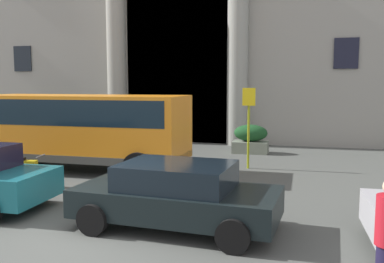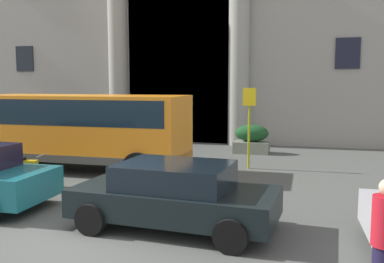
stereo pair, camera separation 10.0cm
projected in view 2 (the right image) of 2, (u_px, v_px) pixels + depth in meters
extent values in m
cube|color=#4C4E4A|center=(95.00, 237.00, 8.28)|extent=(80.00, 64.00, 0.12)
cube|color=black|center=(178.00, 45.00, 20.86)|extent=(5.17, 0.12, 9.60)
cylinder|color=gray|center=(118.00, 46.00, 21.37)|extent=(0.97, 0.97, 9.60)
cylinder|color=gray|center=(239.00, 43.00, 19.76)|extent=(0.97, 0.97, 9.60)
cube|color=black|center=(25.00, 59.00, 23.12)|extent=(1.05, 0.08, 1.35)
cube|color=black|center=(348.00, 53.00, 18.75)|extent=(1.05, 0.08, 1.35)
cube|color=orange|center=(83.00, 126.00, 14.26)|extent=(6.99, 2.41, 2.08)
cube|color=black|center=(83.00, 111.00, 14.20)|extent=(6.57, 2.44, 0.81)
cube|color=black|center=(181.00, 118.00, 13.33)|extent=(0.07, 1.99, 1.01)
cube|color=#464641|center=(84.00, 153.00, 14.36)|extent=(6.99, 2.45, 0.24)
cylinder|color=black|center=(164.00, 154.00, 14.88)|extent=(0.90, 0.28, 0.90)
cylinder|color=black|center=(138.00, 167.00, 12.61)|extent=(0.90, 0.28, 0.90)
cylinder|color=black|center=(42.00, 149.00, 16.14)|extent=(0.90, 0.28, 0.90)
cylinder|color=#949F19|center=(249.00, 129.00, 14.54)|extent=(0.08, 0.08, 2.72)
cube|color=yellow|center=(249.00, 97.00, 14.38)|extent=(0.44, 0.03, 0.60)
cube|color=#72645C|center=(19.00, 137.00, 20.71)|extent=(1.54, 0.94, 0.62)
ellipsoid|color=#20542E|center=(18.00, 121.00, 20.62)|extent=(1.48, 0.85, 0.93)
cube|color=gray|center=(86.00, 141.00, 19.79)|extent=(1.57, 0.95, 0.46)
ellipsoid|color=#234F1A|center=(85.00, 127.00, 19.71)|extent=(1.51, 0.86, 0.94)
cube|color=gray|center=(251.00, 147.00, 17.91)|extent=(1.47, 0.92, 0.49)
ellipsoid|color=#194520|center=(252.00, 133.00, 17.84)|extent=(1.41, 0.83, 0.71)
cube|color=black|center=(175.00, 201.00, 8.60)|extent=(4.19, 2.12, 0.56)
cube|color=black|center=(175.00, 176.00, 8.54)|extent=(2.31, 1.77, 0.50)
cylinder|color=black|center=(252.00, 207.00, 9.05)|extent=(0.63, 0.24, 0.62)
cylinder|color=black|center=(231.00, 236.00, 7.31)|extent=(0.63, 0.24, 0.62)
cylinder|color=black|center=(134.00, 196.00, 9.95)|extent=(0.63, 0.24, 0.62)
cylinder|color=black|center=(91.00, 219.00, 8.21)|extent=(0.63, 0.24, 0.62)
cylinder|color=black|center=(38.00, 189.00, 10.61)|extent=(0.62, 0.21, 0.62)
cylinder|color=black|center=(45.00, 176.00, 12.13)|extent=(0.61, 0.20, 0.60)
cylinder|color=black|center=(1.00, 175.00, 12.25)|extent=(0.61, 0.22, 0.60)
cube|color=gold|center=(22.00, 166.00, 12.15)|extent=(0.87, 0.38, 0.32)
cube|color=black|center=(16.00, 159.00, 12.15)|extent=(0.55, 0.29, 0.12)
cylinder|color=#A5A5A8|center=(41.00, 156.00, 12.07)|extent=(0.13, 0.55, 0.03)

